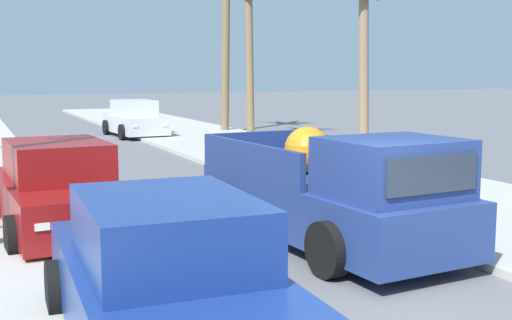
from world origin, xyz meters
name	(u,v)px	position (x,y,z in m)	size (l,w,h in m)	color
sidewalk_right	(289,160)	(4.83, 12.00, 0.06)	(5.17, 60.00, 0.12)	#B2AFA8
curb_right	(253,162)	(3.64, 12.00, 0.05)	(0.16, 60.00, 0.10)	silver
pickup_truck	(333,195)	(1.07, 3.16, 0.80)	(2.46, 5.32, 1.80)	navy
car_left_near	(166,280)	(-2.41, 0.42, 0.71)	(2.16, 4.32, 1.54)	navy
car_right_near	(135,120)	(2.52, 21.85, 0.71)	(2.17, 4.32, 1.54)	silver
car_left_mid	(59,190)	(-2.69, 5.79, 0.71)	(2.18, 4.33, 1.54)	maroon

